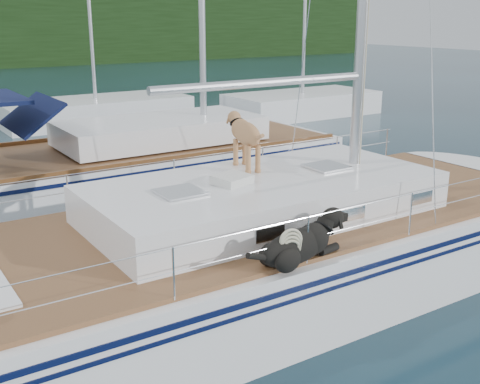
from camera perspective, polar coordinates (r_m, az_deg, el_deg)
ground at (r=9.11m, az=-1.98°, el=-10.49°), size 120.00×120.00×0.00m
main_sailboat at (r=8.87m, az=-1.49°, el=-6.46°), size 12.00×3.91×14.01m
neighbor_sailboat at (r=14.45m, az=-11.30°, el=2.13°), size 11.00×3.50×13.30m
bg_boat_center at (r=24.66m, az=-13.47°, el=7.46°), size 7.20×3.00×11.65m
bg_boat_east at (r=25.96m, az=5.91°, el=8.27°), size 6.40×3.00×11.65m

